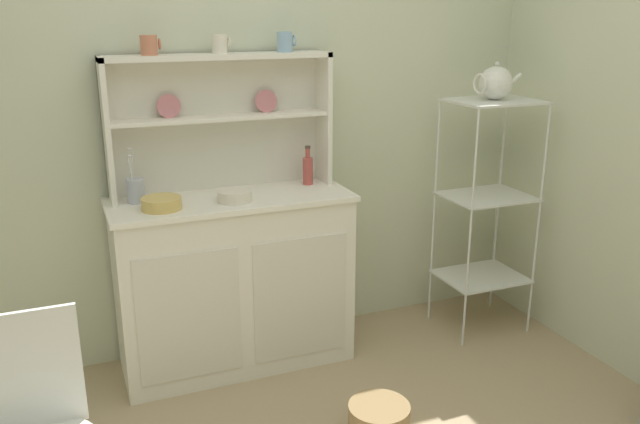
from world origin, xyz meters
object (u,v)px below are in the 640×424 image
(jam_bottle, at_px, (308,169))
(porcelain_teapot, at_px, (495,83))
(hutch_cabinet, at_px, (234,280))
(utensil_jar, at_px, (136,190))
(wire_chair, at_px, (34,424))
(floor_basket, at_px, (379,423))
(hutch_shelf_unit, at_px, (219,111))
(cup_terracotta_0, at_px, (149,45))
(bowl_mixing_large, at_px, (161,203))
(bakers_rack, at_px, (487,192))

(jam_bottle, relative_size, porcelain_teapot, 0.75)
(hutch_cabinet, xyz_separation_m, utensil_jar, (-0.42, 0.08, 0.48))
(wire_chair, bearing_deg, floor_basket, 7.92)
(hutch_shelf_unit, xyz_separation_m, jam_bottle, (0.42, -0.08, -0.31))
(wire_chair, bearing_deg, porcelain_teapot, 22.12)
(cup_terracotta_0, distance_m, porcelain_teapot, 1.69)
(utensil_jar, bearing_deg, porcelain_teapot, -6.65)
(wire_chair, bearing_deg, bowl_mixing_large, 60.15)
(hutch_shelf_unit, relative_size, cup_terracotta_0, 12.12)
(hutch_shelf_unit, bearing_deg, utensil_jar, -168.48)
(bakers_rack, relative_size, utensil_jar, 5.07)
(hutch_cabinet, distance_m, utensil_jar, 0.64)
(jam_bottle, height_order, porcelain_teapot, porcelain_teapot)
(bakers_rack, distance_m, jam_bottle, 0.97)
(hutch_cabinet, relative_size, jam_bottle, 5.81)
(cup_terracotta_0, height_order, utensil_jar, cup_terracotta_0)
(hutch_shelf_unit, xyz_separation_m, cup_terracotta_0, (-0.31, -0.04, 0.31))
(bakers_rack, distance_m, utensil_jar, 1.80)
(bowl_mixing_large, height_order, jam_bottle, jam_bottle)
(floor_basket, xyz_separation_m, cup_terracotta_0, (-0.67, 0.97, 1.47))
(porcelain_teapot, bearing_deg, floor_basket, -144.02)
(cup_terracotta_0, bearing_deg, porcelain_teapot, -8.60)
(hutch_shelf_unit, relative_size, bowl_mixing_large, 6.04)
(cup_terracotta_0, bearing_deg, wire_chair, -117.06)
(floor_basket, bearing_deg, hutch_cabinet, 113.19)
(hutch_cabinet, xyz_separation_m, porcelain_teapot, (1.36, -0.13, 0.91))
(bowl_mixing_large, bearing_deg, jam_bottle, 11.98)
(hutch_cabinet, xyz_separation_m, hutch_shelf_unit, (0.00, 0.16, 0.80))
(bowl_mixing_large, height_order, porcelain_teapot, porcelain_teapot)
(hutch_cabinet, xyz_separation_m, floor_basket, (0.36, -0.85, -0.36))
(hutch_cabinet, bearing_deg, utensil_jar, 169.50)
(bakers_rack, distance_m, floor_basket, 1.41)
(bowl_mixing_large, xyz_separation_m, jam_bottle, (0.75, 0.16, 0.05))
(hutch_shelf_unit, relative_size, floor_basket, 4.19)
(wire_chair, xyz_separation_m, cup_terracotta_0, (0.58, 1.13, 1.04))
(hutch_cabinet, xyz_separation_m, jam_bottle, (0.42, 0.09, 0.50))
(wire_chair, bearing_deg, hutch_cabinet, 49.46)
(wire_chair, xyz_separation_m, bowl_mixing_large, (0.55, 0.93, 0.37))
(utensil_jar, bearing_deg, cup_terracotta_0, 21.17)
(hutch_cabinet, distance_m, hutch_shelf_unit, 0.82)
(utensil_jar, bearing_deg, hutch_shelf_unit, 11.52)
(bowl_mixing_large, distance_m, porcelain_teapot, 1.75)
(hutch_shelf_unit, relative_size, utensil_jar, 4.26)
(hutch_cabinet, relative_size, utensil_jar, 4.55)
(jam_bottle, bearing_deg, bowl_mixing_large, -168.02)
(hutch_cabinet, height_order, utensil_jar, utensil_jar)
(wire_chair, distance_m, utensil_jar, 1.25)
(hutch_shelf_unit, xyz_separation_m, bowl_mixing_large, (-0.33, -0.24, -0.36))
(hutch_cabinet, bearing_deg, porcelain_teapot, -5.44)
(bakers_rack, bearing_deg, porcelain_teapot, 180.00)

